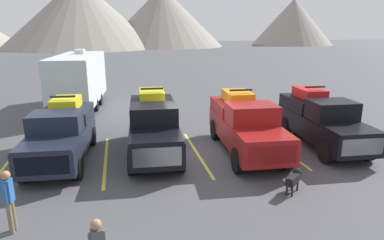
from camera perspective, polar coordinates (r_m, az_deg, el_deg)
name	(u,v)px	position (r m, az deg, el deg)	size (l,w,h in m)	color
ground_plane	(197,153)	(14.67, 0.87, -5.59)	(240.00, 240.00, 0.00)	#47474C
pickup_truck_a	(62,132)	(14.65, -20.96, -1.93)	(2.39, 5.62, 2.48)	black
pickup_truck_b	(154,125)	(14.52, -6.45, -0.83)	(2.39, 5.83, 2.67)	black
pickup_truck_c	(246,124)	(14.78, 8.94, -0.66)	(2.49, 5.97, 2.57)	maroon
pickup_truck_d	(321,119)	(16.57, 20.80, 0.13)	(2.40, 5.82, 2.56)	black
lot_stripe_a	(4,168)	(15.08, -28.94, -6.98)	(0.12, 5.50, 0.01)	gold
lot_stripe_b	(106,160)	(14.41, -14.22, -6.46)	(0.12, 5.50, 0.01)	gold
lot_stripe_c	(197,153)	(14.72, 0.82, -5.50)	(0.12, 5.50, 0.01)	gold
lot_stripe_d	(279,147)	(15.96, 14.32, -4.31)	(0.12, 5.50, 0.01)	gold
lot_stripe_e	(353,141)	(17.95, 25.33, -3.16)	(0.12, 5.50, 0.01)	gold
camper_trailer_a	(79,78)	(23.56, -18.41, 6.62)	(3.15, 8.91, 3.79)	silver
person_b	(9,197)	(10.13, -28.28, -11.32)	(0.24, 0.38, 1.73)	#726047
dog	(294,178)	(11.75, 16.71, -9.20)	(0.81, 0.75, 0.72)	black
mountain_ridge	(98,17)	(98.19, -15.40, 16.19)	(126.20, 44.05, 17.17)	gray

